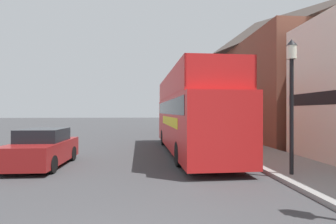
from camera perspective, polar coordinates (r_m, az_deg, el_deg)
name	(u,v)px	position (r m, az deg, el deg)	size (l,w,h in m)	color
ground_plane	(140,136)	(24.27, -6.16, -5.21)	(144.00, 144.00, 0.00)	#3D3D3F
sidewalk	(218,138)	(22.01, 10.75, -5.57)	(2.96, 108.00, 0.14)	gray
brick_terrace_rear	(255,79)	(26.51, 18.43, 6.83)	(6.00, 20.26, 10.71)	brown
tour_bus	(190,118)	(14.30, 4.83, -1.26)	(2.92, 11.58, 4.20)	red
parked_car_ahead_of_bus	(184,129)	(22.75, 3.50, -3.81)	(1.97, 4.28, 1.48)	silver
parked_car_far_side	(42,149)	(11.97, -25.66, -7.23)	(1.90, 4.01, 1.54)	maroon
lamp_post_nearest	(292,81)	(9.77, 25.31, 6.17)	(0.35, 0.35, 4.54)	black
lamp_post_second	(217,91)	(19.03, 10.58, 4.51)	(0.35, 0.35, 5.24)	black
lamp_post_third	(193,99)	(28.67, 5.37, 2.73)	(0.35, 0.35, 5.00)	black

